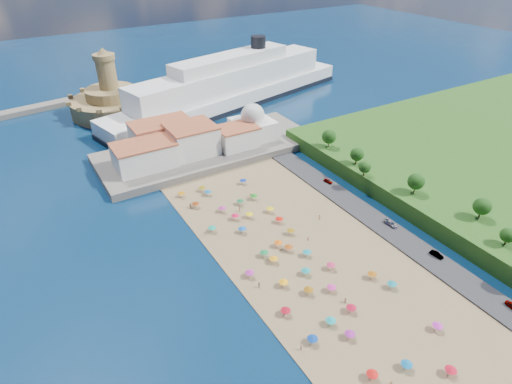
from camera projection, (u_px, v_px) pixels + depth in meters
ground at (289, 260)px, 120.54m from camera, size 700.00×700.00×0.00m
terrace at (209, 149)px, 177.38m from camera, size 90.00×36.00×3.00m
jetty at (132, 132)px, 193.44m from camera, size 18.00×70.00×2.40m
waterfront_buildings at (177, 142)px, 168.78m from camera, size 57.00×29.00×11.00m
domed_building at (253, 125)px, 180.74m from camera, size 16.00×16.00×15.00m
fortress at (112, 101)px, 212.44m from camera, size 40.00×40.00×32.40m
cruise_ship at (232, 87)px, 221.82m from camera, size 147.91×56.05×32.11m
beach_parasols at (310, 279)px, 110.88m from camera, size 32.99×113.45×2.20m
beachgoers at (279, 262)px, 118.13m from camera, size 36.47×91.97×1.89m
parked_cars at (407, 235)px, 128.23m from camera, size 1.99×74.33×1.29m
hillside_trees at (432, 193)px, 131.98m from camera, size 16.36×109.01×7.18m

